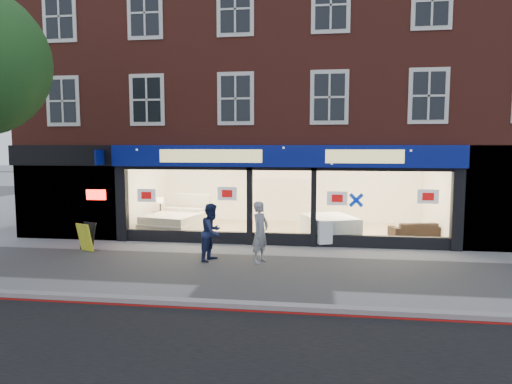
% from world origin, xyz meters
% --- Properties ---
extents(ground, '(120.00, 120.00, 0.00)m').
position_xyz_m(ground, '(0.00, 0.00, 0.00)').
color(ground, gray).
rests_on(ground, ground).
extents(kerb_line, '(60.00, 0.10, 0.01)m').
position_xyz_m(kerb_line, '(0.00, -3.10, 0.01)').
color(kerb_line, '#8C0A07').
rests_on(kerb_line, ground).
extents(kerb_stone, '(60.00, 0.25, 0.12)m').
position_xyz_m(kerb_stone, '(0.00, -2.90, 0.06)').
color(kerb_stone, gray).
rests_on(kerb_stone, ground).
extents(showroom_floor, '(11.00, 4.50, 0.10)m').
position_xyz_m(showroom_floor, '(0.00, 5.25, 0.05)').
color(showroom_floor, tan).
rests_on(showroom_floor, ground).
extents(building, '(19.00, 8.26, 10.30)m').
position_xyz_m(building, '(-0.02, 6.93, 6.67)').
color(building, maroon).
rests_on(building, ground).
extents(display_bed, '(2.33, 2.64, 1.30)m').
position_xyz_m(display_bed, '(-4.10, 4.56, 0.46)').
color(display_bed, beige).
rests_on(display_bed, showroom_floor).
extents(bedside_table, '(0.54, 0.54, 0.55)m').
position_xyz_m(bedside_table, '(-5.10, 5.72, 0.38)').
color(bedside_table, brown).
rests_on(bedside_table, showroom_floor).
extents(mattress_stack, '(2.14, 2.36, 0.76)m').
position_xyz_m(mattress_stack, '(1.60, 4.00, 0.48)').
color(mattress_stack, white).
rests_on(mattress_stack, showroom_floor).
extents(sofa, '(1.88, 1.11, 0.52)m').
position_xyz_m(sofa, '(4.60, 4.67, 0.36)').
color(sofa, black).
rests_on(sofa, showroom_floor).
extents(a_board, '(0.69, 0.59, 0.90)m').
position_xyz_m(a_board, '(-5.96, 1.39, 0.45)').
color(a_board, yellow).
rests_on(a_board, ground).
extents(pedestrian_grey, '(0.64, 0.75, 1.73)m').
position_xyz_m(pedestrian_grey, '(-0.40, 0.77, 0.86)').
color(pedestrian_grey, '#94979B').
rests_on(pedestrian_grey, ground).
extents(pedestrian_blue, '(0.81, 0.94, 1.65)m').
position_xyz_m(pedestrian_blue, '(-1.79, 0.76, 0.83)').
color(pedestrian_blue, '#1C254E').
rests_on(pedestrian_blue, ground).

